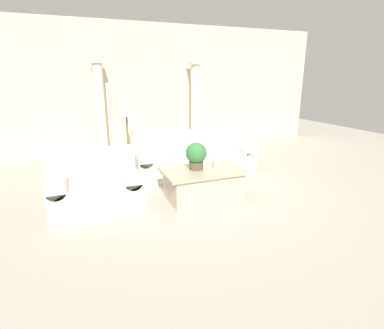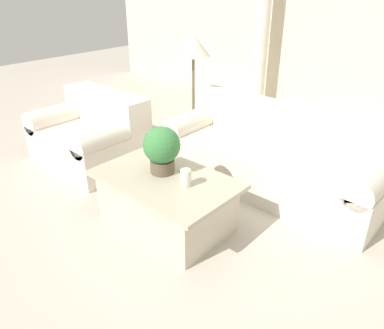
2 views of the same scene
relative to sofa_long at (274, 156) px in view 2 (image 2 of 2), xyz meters
name	(u,v)px [view 2 (image 2 of 2)]	position (x,y,z in m)	size (l,w,h in m)	color
ground_plane	(199,205)	(-0.30, -0.89, -0.33)	(16.00, 16.00, 0.00)	#BCB2A3
wall_back	(353,13)	(-0.30, 2.40, 1.27)	(10.00, 0.06, 3.20)	beige
sofa_long	(274,156)	(0.00, 0.00, 0.00)	(2.40, 0.95, 0.82)	beige
loveseat	(92,134)	(-1.97, -0.98, 0.01)	(1.29, 0.95, 0.82)	silver
coffee_table	(166,200)	(-0.33, -1.33, -0.08)	(1.28, 0.80, 0.49)	beige
potted_plant	(162,148)	(-0.42, -1.27, 0.39)	(0.33, 0.33, 0.43)	brown
pillar_candle	(186,178)	(-0.09, -1.31, 0.23)	(0.09, 0.09, 0.15)	silver
floor_lamp	(193,51)	(-1.25, 0.08, 0.94)	(0.40, 0.40, 1.48)	brown
column_left	(261,40)	(-1.54, 2.04, 0.83)	(0.32, 0.32, 2.26)	silver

